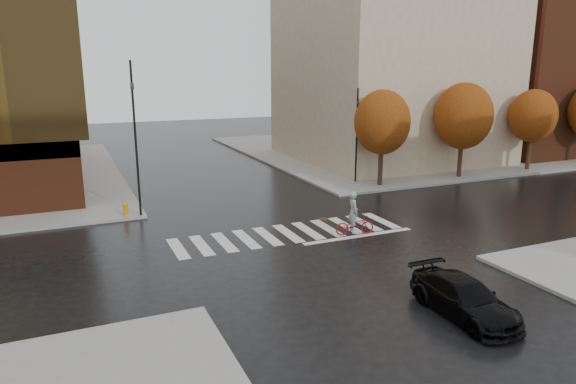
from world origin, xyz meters
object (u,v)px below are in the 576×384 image
Objects in this scene: cyclist at (354,220)px; traffic_light_nw at (135,127)px; sedan at (464,298)px; fire_hydrant at (126,208)px; traffic_light_ne at (357,130)px.

traffic_light_nw reaches higher than cyclist.
cyclist is (1.08, 8.82, 0.13)m from sedan.
fire_hydrant is (-8.87, 16.32, -0.06)m from sedan.
traffic_light_nw is at bearing -14.73° from fire_hydrant.
sedan is at bearing 38.44° from traffic_light_nw.
cyclist reaches higher than fire_hydrant.
sedan is 5.72× the size of fire_hydrant.
traffic_light_nw is 10.99× the size of fire_hydrant.
sedan is 0.52× the size of traffic_light_nw.
cyclist is at bearing 83.95° from sedan.
cyclist is at bearing 65.23° from traffic_light_ne.
fire_hydrant is at bearing 65.01° from cyclist.
traffic_light_nw is (-9.19, 7.30, 4.24)m from cyclist.
sedan is 18.58m from fire_hydrant.
traffic_light_nw reaches higher than traffic_light_ne.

